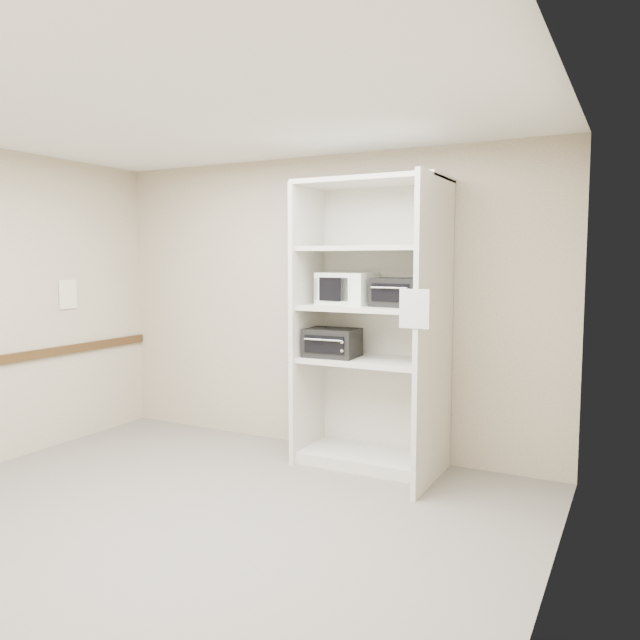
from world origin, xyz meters
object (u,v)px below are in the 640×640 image
at_px(toaster_oven_upper, 399,292).
at_px(toaster_oven_lower, 332,343).
at_px(shelving_unit, 376,334).
at_px(microwave, 347,289).

height_order(toaster_oven_upper, toaster_oven_lower, toaster_oven_upper).
relative_size(shelving_unit, microwave, 5.27).
xyz_separation_m(toaster_oven_upper, toaster_oven_lower, (-0.58, -0.07, -0.45)).
distance_m(shelving_unit, microwave, 0.48).
distance_m(toaster_oven_upper, toaster_oven_lower, 0.73).
bearing_deg(microwave, shelving_unit, -5.73).
bearing_deg(toaster_oven_lower, microwave, 45.31).
distance_m(shelving_unit, toaster_oven_upper, 0.41).
bearing_deg(toaster_oven_upper, shelving_unit, -165.61).
xyz_separation_m(shelving_unit, toaster_oven_lower, (-0.39, -0.05, -0.09)).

